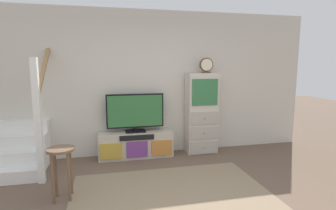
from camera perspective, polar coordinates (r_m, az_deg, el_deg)
The scene contains 8 objects.
back_wall at distance 5.11m, azimuth -4.06°, elevation 4.67°, with size 6.40×0.12×2.70m, color beige.
area_rug at distance 3.68m, azimuth 0.86°, elevation -18.72°, with size 2.60×1.80×0.01m, color #847056.
media_console at distance 5.01m, azimuth -6.87°, elevation -8.41°, with size 1.35×0.38×0.47m.
television at distance 4.89m, azimuth -7.03°, elevation -1.47°, with size 1.04×0.22×0.71m.
side_cabinet at distance 5.18m, azimuth 7.17°, elevation -1.78°, with size 0.58×0.38×1.55m.
desk_clock at distance 5.11m, azimuth 8.22°, elevation 8.41°, with size 0.26×0.08×0.28m.
staircase at distance 5.17m, azimuth -28.95°, elevation -7.37°, with size 1.00×1.36×2.20m.
bar_stool_near at distance 3.66m, azimuth -21.90°, elevation -11.10°, with size 0.34×0.34×0.67m.
Camera 1 is at (-0.78, -2.58, 1.70)m, focal length 28.45 mm.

